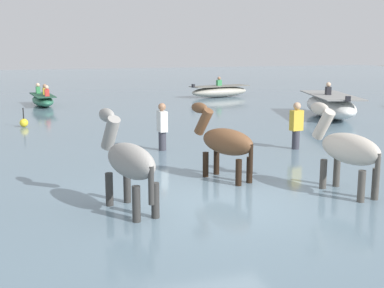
% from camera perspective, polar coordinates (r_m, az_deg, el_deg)
% --- Properties ---
extents(ground_plane, '(120.00, 120.00, 0.00)m').
position_cam_1_polar(ground_plane, '(9.18, 3.33, -8.71)').
color(ground_plane, '#666051').
extents(water_surface, '(90.00, 90.00, 0.38)m').
position_cam_1_polar(water_surface, '(18.51, -8.67, 1.79)').
color(water_surface, slate).
rests_on(water_surface, ground).
extents(horse_lead_bay, '(0.97, 1.72, 1.90)m').
position_cam_1_polar(horse_lead_bay, '(10.40, 3.68, 0.06)').
color(horse_lead_bay, brown).
rests_on(horse_lead_bay, ground).
extents(horse_trailing_grey, '(0.82, 1.86, 2.01)m').
position_cam_1_polar(horse_trailing_grey, '(8.43, -7.11, -2.11)').
color(horse_trailing_grey, gray).
rests_on(horse_trailing_grey, ground).
extents(horse_flank_pinto, '(0.66, 1.85, 2.00)m').
position_cam_1_polar(horse_flank_pinto, '(9.81, 16.93, -0.72)').
color(horse_flank_pinto, beige).
rests_on(horse_flank_pinto, ground).
extents(boat_near_port, '(1.10, 2.87, 0.99)m').
position_cam_1_polar(boat_near_port, '(24.41, -16.34, 4.77)').
color(boat_near_port, '#337556').
rests_on(boat_near_port, water_surface).
extents(boat_mid_outer, '(3.53, 1.60, 1.09)m').
position_cam_1_polar(boat_mid_outer, '(27.61, 3.10, 5.91)').
color(boat_mid_outer, '#B2AD9E').
rests_on(boat_mid_outer, water_surface).
extents(boat_far_inshore, '(2.73, 4.46, 1.35)m').
position_cam_1_polar(boat_far_inshore, '(20.35, 15.21, 4.13)').
color(boat_far_inshore, silver).
rests_on(boat_far_inshore, water_surface).
extents(person_wading_mid, '(0.34, 0.23, 1.63)m').
position_cam_1_polar(person_wading_mid, '(13.79, 11.56, 1.44)').
color(person_wading_mid, '#383842').
rests_on(person_wading_mid, ground).
extents(person_wading_close, '(0.22, 0.33, 1.63)m').
position_cam_1_polar(person_wading_close, '(13.35, -3.34, 1.34)').
color(person_wading_close, '#383842').
rests_on(person_wading_close, ground).
extents(channel_buoy, '(0.28, 0.28, 0.65)m').
position_cam_1_polar(channel_buoy, '(18.19, -18.28, 2.29)').
color(channel_buoy, yellow).
rests_on(channel_buoy, water_surface).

